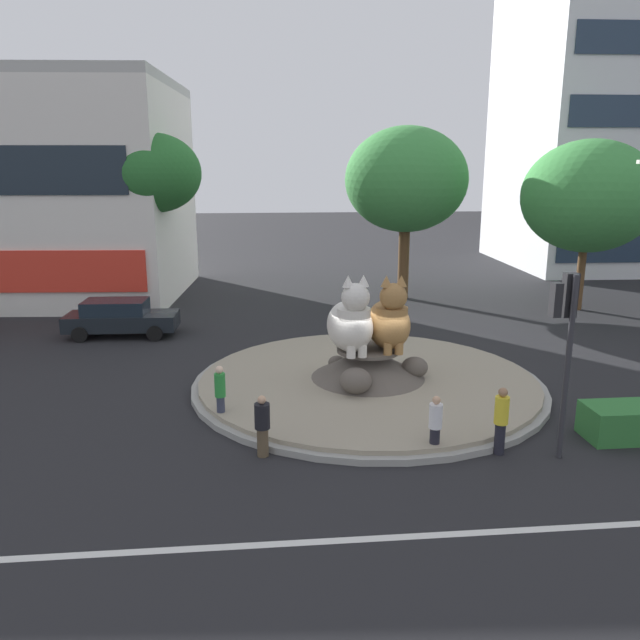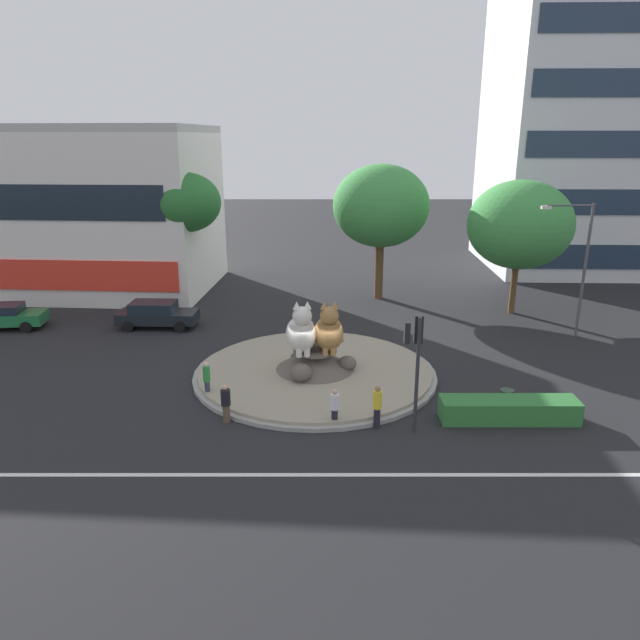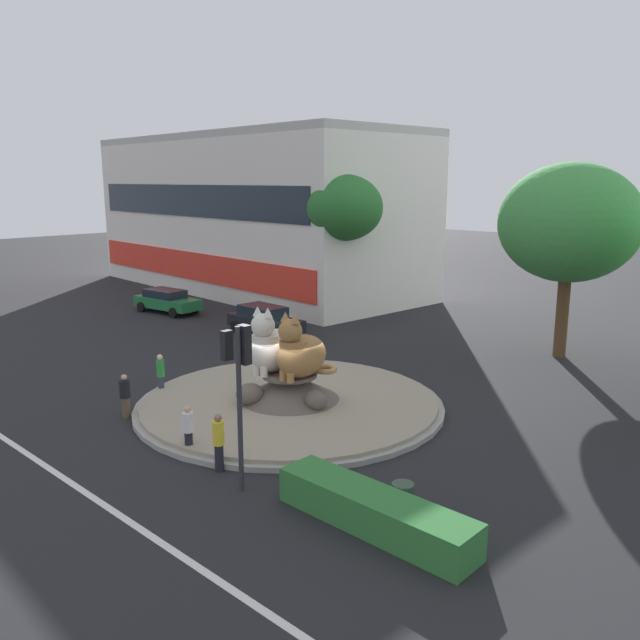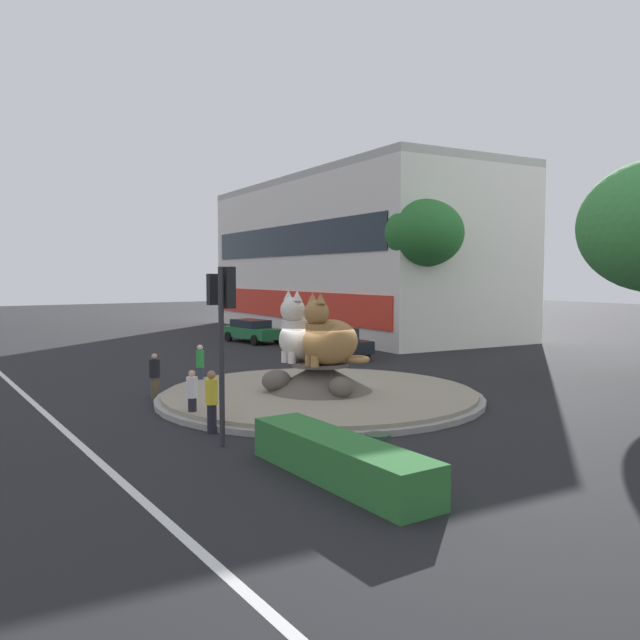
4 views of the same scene
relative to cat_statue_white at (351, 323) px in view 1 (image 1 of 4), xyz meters
The scene contains 14 objects.
ground_plane 2.32m from the cat_statue_white, 25.99° to the left, with size 160.00×160.00×0.00m, color black.
lane_centreline 8.53m from the cat_statue_white, 85.74° to the right, with size 112.00×0.20×0.01m, color silver.
roundabout_island 2.00m from the cat_statue_white, 24.44° to the left, with size 11.34×11.34×1.29m.
cat_statue_white is the anchor object (origin of this frame).
cat_statue_tabby 1.27m from the cat_statue_white, ahead, with size 1.51×2.44×2.46m.
traffic_light_mast 6.81m from the cat_statue_white, 49.71° to the right, with size 0.71×0.54×4.56m.
broadleaf_tree_behind_island 15.63m from the cat_statue_white, 121.13° to the left, with size 4.45×4.45×8.56m.
second_tree_near_tower 17.02m from the cat_statue_white, 38.70° to the left, with size 6.32×6.32×8.27m.
third_tree_left 15.40m from the cat_statue_white, 70.74° to the left, with size 6.41×6.41×9.05m.
pedestrian_black_shirt 5.45m from the cat_statue_white, 122.45° to the right, with size 0.38×0.38×1.58m.
pedestrian_white_shirt 5.18m from the cat_statue_white, 73.56° to the right, with size 0.33×0.33×1.54m.
pedestrian_yellow_shirt 5.89m from the cat_statue_white, 58.13° to the right, with size 0.35×0.35×1.74m.
pedestrian_green_shirt 4.75m from the cat_statue_white, 150.68° to the right, with size 0.30×0.30×1.65m.
hatchback_near_shophouse 11.54m from the cat_statue_white, 139.47° to the left, with size 4.63×2.12×1.55m.
Camera 1 is at (-3.39, -18.98, 6.95)m, focal length 34.96 mm.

